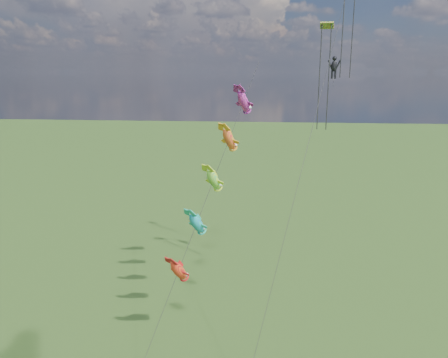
# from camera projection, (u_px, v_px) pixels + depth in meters

# --- Properties ---
(fish_windsock_rig) EXTENTS (7.09, 14.40, 19.50)m
(fish_windsock_rig) POSITION_uv_depth(u_px,v_px,m) (213.00, 181.00, 31.97)
(fish_windsock_rig) COLOR brown
(fish_windsock_rig) RESTS_ON ground
(parafoil_rig) EXTENTS (7.97, 16.15, 27.85)m
(parafoil_rig) POSITION_uv_depth(u_px,v_px,m) (334.00, 56.00, 33.65)
(parafoil_rig) COLOR brown
(parafoil_rig) RESTS_ON ground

